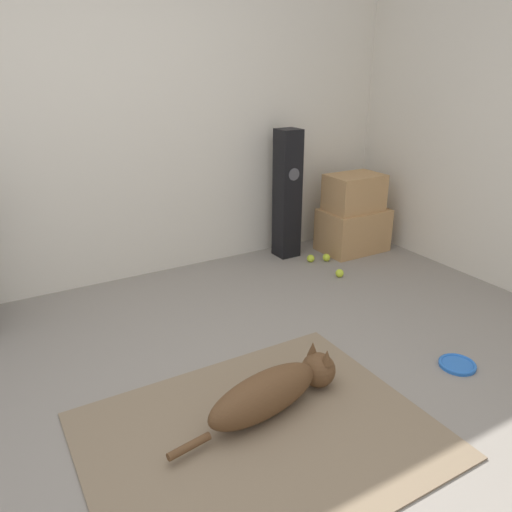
% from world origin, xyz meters
% --- Properties ---
extents(ground_plane, '(12.00, 12.00, 0.00)m').
position_xyz_m(ground_plane, '(0.00, 0.00, 0.00)').
color(ground_plane, gray).
extents(wall_back, '(8.00, 0.06, 2.55)m').
position_xyz_m(wall_back, '(0.00, 2.10, 1.27)').
color(wall_back, silver).
rests_on(wall_back, ground_plane).
extents(area_rug, '(1.57, 1.25, 0.01)m').
position_xyz_m(area_rug, '(0.15, -0.02, 0.01)').
color(area_rug, '#847056').
rests_on(area_rug, ground_plane).
extents(dog, '(0.99, 0.30, 0.24)m').
position_xyz_m(dog, '(0.31, 0.10, 0.12)').
color(dog, brown).
rests_on(dog, area_rug).
extents(frisbee, '(0.21, 0.21, 0.03)m').
position_xyz_m(frisbee, '(1.41, -0.10, 0.01)').
color(frisbee, blue).
rests_on(frisbee, ground_plane).
extents(cardboard_box_lower, '(0.58, 0.40, 0.38)m').
position_xyz_m(cardboard_box_lower, '(2.12, 1.66, 0.19)').
color(cardboard_box_lower, tan).
rests_on(cardboard_box_lower, ground_plane).
extents(cardboard_box_upper, '(0.48, 0.33, 0.32)m').
position_xyz_m(cardboard_box_upper, '(2.11, 1.66, 0.54)').
color(cardboard_box_upper, tan).
rests_on(cardboard_box_upper, cardboard_box_lower).
extents(floor_speaker, '(0.19, 0.19, 1.10)m').
position_xyz_m(floor_speaker, '(1.53, 1.86, 0.55)').
color(floor_speaker, black).
rests_on(floor_speaker, ground_plane).
extents(tennis_ball_by_boxes, '(0.07, 0.07, 0.07)m').
position_xyz_m(tennis_ball_by_boxes, '(1.75, 1.55, 0.03)').
color(tennis_ball_by_boxes, '#C6E033').
rests_on(tennis_ball_by_boxes, ground_plane).
extents(tennis_ball_near_speaker, '(0.07, 0.07, 0.07)m').
position_xyz_m(tennis_ball_near_speaker, '(1.63, 1.23, 0.03)').
color(tennis_ball_near_speaker, '#C6E033').
rests_on(tennis_ball_near_speaker, ground_plane).
extents(tennis_ball_loose_on_carpet, '(0.07, 0.07, 0.07)m').
position_xyz_m(tennis_ball_loose_on_carpet, '(1.62, 1.60, 0.03)').
color(tennis_ball_loose_on_carpet, '#C6E033').
rests_on(tennis_ball_loose_on_carpet, ground_plane).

